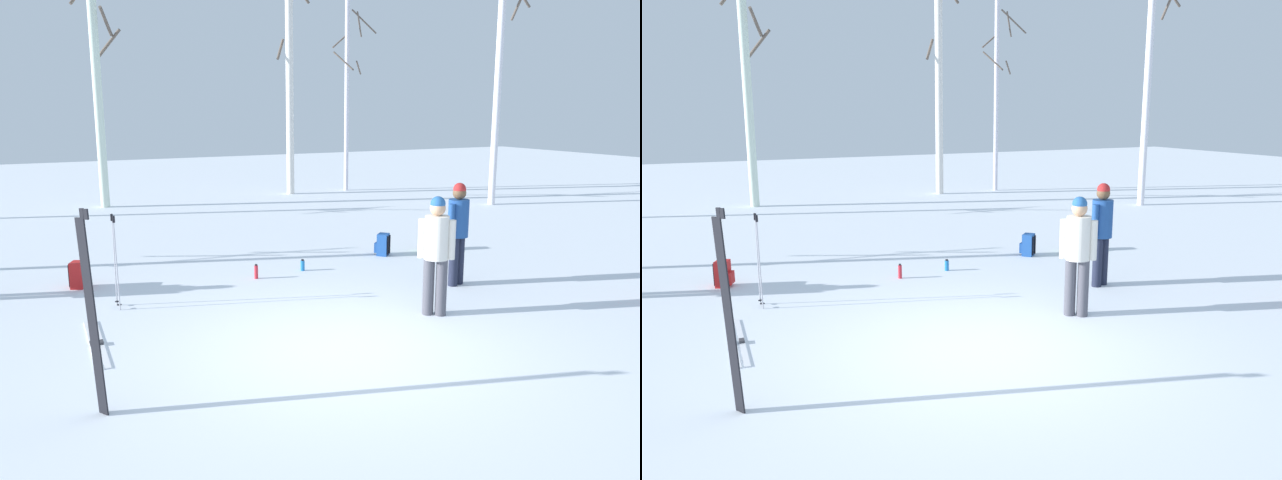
{
  "view_description": "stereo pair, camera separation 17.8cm",
  "coord_description": "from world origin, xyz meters",
  "views": [
    {
      "loc": [
        -3.52,
        -6.46,
        2.93
      ],
      "look_at": [
        0.59,
        1.72,
        1.0
      ],
      "focal_mm": 35.66,
      "sensor_mm": 36.0,
      "label": 1
    },
    {
      "loc": [
        -3.36,
        -6.54,
        2.93
      ],
      "look_at": [
        0.59,
        1.72,
        1.0
      ],
      "focal_mm": 35.66,
      "sensor_mm": 36.0,
      "label": 2
    }
  ],
  "objects": [
    {
      "name": "ground_plane",
      "position": [
        0.0,
        0.0,
        0.0
      ],
      "size": [
        60.0,
        60.0,
        0.0
      ],
      "primitive_type": "plane",
      "color": "white"
    },
    {
      "name": "person_0",
      "position": [
        1.85,
        0.58,
        0.98
      ],
      "size": [
        0.42,
        0.37,
        1.72
      ],
      "color": "#4C4C56",
      "rests_on": "ground_plane"
    },
    {
      "name": "backpack_1",
      "position": [
        4.27,
        4.03,
        0.21
      ],
      "size": [
        0.28,
        0.3,
        0.44
      ],
      "color": "#4C7F3F",
      "rests_on": "ground_plane"
    },
    {
      "name": "ski_pair_planted_1",
      "position": [
        -2.88,
        -0.37,
        1.0
      ],
      "size": [
        0.15,
        0.25,
        2.02
      ],
      "color": "black",
      "rests_on": "ground_plane"
    },
    {
      "name": "backpack_0",
      "position": [
        3.18,
        4.07,
        0.21
      ],
      "size": [
        0.34,
        0.35,
        0.44
      ],
      "color": "#1E4C99",
      "rests_on": "ground_plane"
    },
    {
      "name": "ski_pair_lying_0",
      "position": [
        -2.65,
        1.55,
        0.01
      ],
      "size": [
        0.25,
        1.78,
        0.05
      ],
      "color": "white",
      "rests_on": "ground_plane"
    },
    {
      "name": "birch_tree_4",
      "position": [
        7.43,
        13.2,
        3.75
      ],
      "size": [
        1.48,
        1.42,
        7.25
      ],
      "color": "silver",
      "rests_on": "ground_plane"
    },
    {
      "name": "water_bottle_0",
      "position": [
        1.23,
        3.68,
        0.1
      ],
      "size": [
        0.08,
        0.08,
        0.21
      ],
      "color": "#1E72BF",
      "rests_on": "ground_plane"
    },
    {
      "name": "ski_poles_0",
      "position": [
        -2.14,
        2.95,
        0.75
      ],
      "size": [
        0.07,
        0.27,
        1.4
      ],
      "color": "#B2B2BC",
      "rests_on": "ground_plane"
    },
    {
      "name": "backpack_2",
      "position": [
        -2.54,
        4.33,
        0.21
      ],
      "size": [
        0.34,
        0.32,
        0.44
      ],
      "color": "red",
      "rests_on": "ground_plane"
    },
    {
      "name": "water_bottle_1",
      "position": [
        0.28,
        3.55,
        0.12
      ],
      "size": [
        0.07,
        0.07,
        0.26
      ],
      "color": "red",
      "rests_on": "ground_plane"
    },
    {
      "name": "person_2",
      "position": [
        3.13,
        1.7,
        0.98
      ],
      "size": [
        0.49,
        0.34,
        1.72
      ],
      "color": "#1E2338",
      "rests_on": "ground_plane"
    },
    {
      "name": "birch_tree_3",
      "position": [
        5.27,
        13.23,
        3.83
      ],
      "size": [
        1.05,
        1.06,
        7.41
      ],
      "color": "silver",
      "rests_on": "ground_plane"
    },
    {
      "name": "birch_tree_2",
      "position": [
        -0.82,
        13.06,
        3.34
      ],
      "size": [
        1.34,
        1.32,
        6.76
      ],
      "color": "silver",
      "rests_on": "ground_plane"
    },
    {
      "name": "birch_tree_5",
      "position": [
        9.76,
        8.27,
        4.1
      ],
      "size": [
        1.38,
        1.21,
        7.89
      ],
      "color": "silver",
      "rests_on": "ground_plane"
    }
  ]
}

